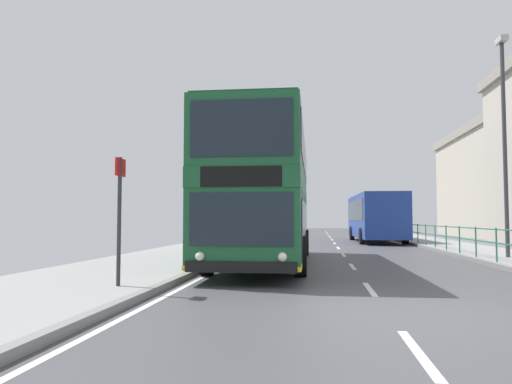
{
  "coord_description": "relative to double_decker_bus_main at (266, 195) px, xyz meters",
  "views": [
    {
      "loc": [
        -1.1,
        -7.71,
        1.46
      ],
      "look_at": [
        -2.95,
        6.96,
        2.31
      ],
      "focal_mm": 33.51,
      "sensor_mm": 36.0,
      "label": 1
    }
  ],
  "objects": [
    {
      "name": "ground",
      "position": [
        2.03,
        -7.97,
        -2.24
      ],
      "size": [
        15.8,
        140.0,
        0.2
      ],
      "color": "#45454A"
    },
    {
      "name": "double_decker_bus_main",
      "position": [
        0.0,
        0.0,
        0.0
      ],
      "size": [
        2.81,
        11.4,
        4.33
      ],
      "color": "#19512D",
      "rests_on": "ground"
    },
    {
      "name": "background_bus_far_lane",
      "position": [
        5.43,
        15.88,
        -0.62
      ],
      "size": [
        2.9,
        9.78,
        3.01
      ],
      "color": "navy",
      "rests_on": "ground"
    },
    {
      "name": "pedestrian_railing_far_kerb",
      "position": [
        7.2,
        0.98,
        -1.42
      ],
      "size": [
        0.05,
        25.11,
        1.06
      ],
      "color": "#236B4C",
      "rests_on": "ground"
    },
    {
      "name": "bus_stop_sign_near",
      "position": [
        -2.27,
        -6.54,
        -0.55
      ],
      "size": [
        0.08,
        0.44,
        2.57
      ],
      "color": "#2D2D33",
      "rests_on": "ground"
    },
    {
      "name": "street_lamp_far_side",
      "position": [
        8.27,
        1.99,
        2.39
      ],
      "size": [
        0.28,
        0.6,
        7.82
      ],
      "color": "#38383D",
      "rests_on": "ground"
    }
  ]
}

